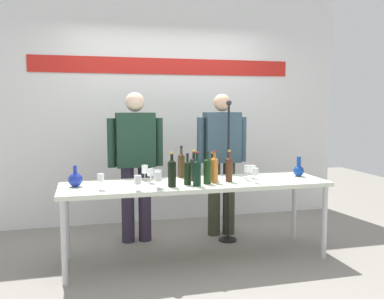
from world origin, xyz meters
name	(u,v)px	position (x,y,z in m)	size (l,w,h in m)	color
ground_plane	(196,259)	(0.00, 0.00, 0.00)	(10.00, 10.00, 0.00)	gray
back_wall	(165,105)	(0.00, 1.52, 1.50)	(4.74, 0.11, 3.00)	white
display_table	(196,188)	(0.00, 0.00, 0.71)	(2.56, 0.71, 0.76)	silver
decanter_blue_left	(75,179)	(-1.12, 0.05, 0.83)	(0.13, 0.13, 0.20)	#1E2F9E
decanter_blue_right	(299,170)	(1.12, 0.05, 0.83)	(0.11, 0.11, 0.21)	navy
presenter_left	(136,157)	(-0.49, 0.69, 0.94)	(0.60, 0.22, 1.64)	#2F2538
presenter_right	(222,156)	(0.49, 0.69, 0.93)	(0.59, 0.22, 1.63)	#343625
wine_bottle_0	(207,170)	(0.08, -0.11, 0.90)	(0.07, 0.07, 0.30)	#183715
wine_bottle_1	(194,168)	(0.00, 0.08, 0.89)	(0.08, 0.08, 0.30)	black
wine_bottle_2	(229,168)	(0.32, -0.05, 0.90)	(0.07, 0.07, 0.31)	#4D2A1C
wine_bottle_3	(172,172)	(-0.27, -0.17, 0.90)	(0.07, 0.07, 0.32)	black
wine_bottle_4	(187,172)	(-0.11, -0.11, 0.89)	(0.07, 0.07, 0.29)	black
wine_bottle_5	(212,168)	(0.20, 0.09, 0.89)	(0.07, 0.07, 0.28)	black
wine_bottle_6	(181,164)	(-0.08, 0.29, 0.90)	(0.07, 0.07, 0.32)	#432C19
wine_bottle_7	(197,171)	(-0.04, -0.19, 0.90)	(0.07, 0.07, 0.32)	black
wine_bottle_8	(214,169)	(0.16, -0.07, 0.90)	(0.07, 0.07, 0.31)	#C9702A
wine_glass_left_0	(138,180)	(-0.60, -0.28, 0.86)	(0.07, 0.07, 0.14)	white
wine_glass_left_1	(145,170)	(-0.46, 0.21, 0.87)	(0.06, 0.06, 0.15)	white
wine_glass_left_2	(101,178)	(-0.90, -0.15, 0.87)	(0.06, 0.06, 0.14)	white
wine_glass_left_3	(158,175)	(-0.40, -0.18, 0.88)	(0.07, 0.07, 0.16)	white
wine_glass_left_4	(151,173)	(-0.43, 0.05, 0.86)	(0.06, 0.06, 0.14)	white
wine_glass_left_5	(158,177)	(-0.42, -0.28, 0.88)	(0.06, 0.06, 0.16)	white
wine_glass_right_0	(252,169)	(0.60, 0.05, 0.86)	(0.07, 0.07, 0.13)	white
wine_glass_right_1	(255,172)	(0.54, -0.18, 0.87)	(0.06, 0.06, 0.14)	white
wine_glass_right_2	(247,169)	(0.51, -0.02, 0.87)	(0.06, 0.06, 0.15)	white
microphone_stand	(228,194)	(0.49, 0.45, 0.52)	(0.20, 0.20, 1.56)	black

